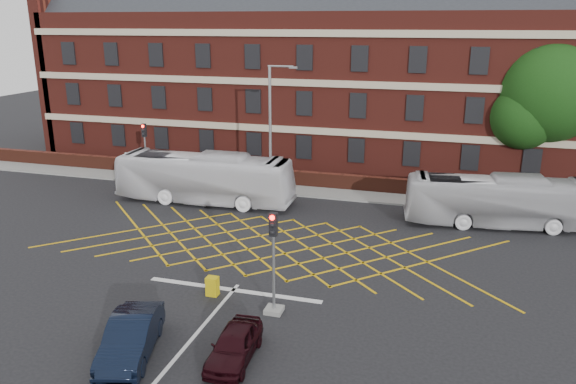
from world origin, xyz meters
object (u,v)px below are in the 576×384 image
(car_navy, at_px, (131,337))
(deciduous_tree, at_px, (547,100))
(bus_right, at_px, (499,201))
(traffic_light_far, at_px, (146,158))
(street_lamp, at_px, (271,157))
(traffic_light_near, at_px, (274,273))
(direction_signs, at_px, (132,163))
(utility_cabinet, at_px, (212,286))
(bus_left, at_px, (204,178))
(car_maroon, at_px, (234,345))

(car_navy, relative_size, deciduous_tree, 0.42)
(bus_right, distance_m, deciduous_tree, 10.34)
(traffic_light_far, bearing_deg, street_lamp, -11.72)
(deciduous_tree, xyz_separation_m, street_lamp, (-16.90, -8.19, -3.25))
(street_lamp, bearing_deg, traffic_light_far, 168.28)
(traffic_light_near, height_order, street_lamp, street_lamp)
(deciduous_tree, distance_m, direction_signs, 29.36)
(bus_right, bearing_deg, utility_cabinet, 128.77)
(bus_left, distance_m, traffic_light_far, 7.02)
(car_navy, bearing_deg, car_maroon, -4.27)
(car_maroon, height_order, direction_signs, direction_signs)
(bus_left, xyz_separation_m, direction_signs, (-7.19, 3.13, -0.24))
(deciduous_tree, distance_m, street_lamp, 19.06)
(traffic_light_near, relative_size, utility_cabinet, 5.05)
(traffic_light_far, bearing_deg, bus_right, -6.13)
(car_navy, height_order, direction_signs, direction_signs)
(traffic_light_far, bearing_deg, utility_cabinet, -51.94)
(car_navy, xyz_separation_m, traffic_light_near, (3.88, 4.32, 1.06))
(car_navy, xyz_separation_m, deciduous_tree, (16.20, 26.28, 5.54))
(car_maroon, relative_size, direction_signs, 1.55)
(car_navy, xyz_separation_m, direction_signs, (-12.08, 20.01, 0.67))
(street_lamp, height_order, direction_signs, street_lamp)
(car_navy, xyz_separation_m, traffic_light_far, (-11.05, 20.23, 1.06))
(direction_signs, bearing_deg, traffic_light_far, 12.31)
(car_navy, height_order, traffic_light_near, traffic_light_near)
(traffic_light_near, xyz_separation_m, utility_cabinet, (-2.99, 0.68, -1.34))
(bus_left, bearing_deg, utility_cabinet, -155.20)
(direction_signs, bearing_deg, traffic_light_near, -44.52)
(traffic_light_near, bearing_deg, traffic_light_far, 133.16)
(traffic_light_near, bearing_deg, car_navy, -131.88)
(deciduous_tree, relative_size, utility_cabinet, 11.99)
(bus_left, xyz_separation_m, traffic_light_near, (8.76, -12.56, 0.15))
(traffic_light_near, relative_size, traffic_light_far, 1.00)
(traffic_light_far, distance_m, street_lamp, 10.63)
(car_maroon, relative_size, utility_cabinet, 4.04)
(direction_signs, height_order, utility_cabinet, direction_signs)
(direction_signs, bearing_deg, car_navy, -58.89)
(traffic_light_near, height_order, traffic_light_far, same)
(bus_left, xyz_separation_m, utility_cabinet, (5.76, -11.88, -1.19))
(bus_left, distance_m, car_maroon, 18.22)
(deciduous_tree, xyz_separation_m, utility_cabinet, (-15.31, -21.28, -5.82))
(street_lamp, xyz_separation_m, direction_signs, (-11.37, 1.92, -1.62))
(bus_right, distance_m, traffic_light_near, 16.21)
(car_maroon, bearing_deg, bus_right, 56.99)
(street_lamp, height_order, utility_cabinet, street_lamp)
(traffic_light_far, xyz_separation_m, street_lamp, (10.34, -2.14, 1.23))
(bus_left, height_order, deciduous_tree, deciduous_tree)
(direction_signs, bearing_deg, bus_right, -5.38)
(bus_right, height_order, car_maroon, bus_right)
(car_maroon, bearing_deg, traffic_light_far, 123.41)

